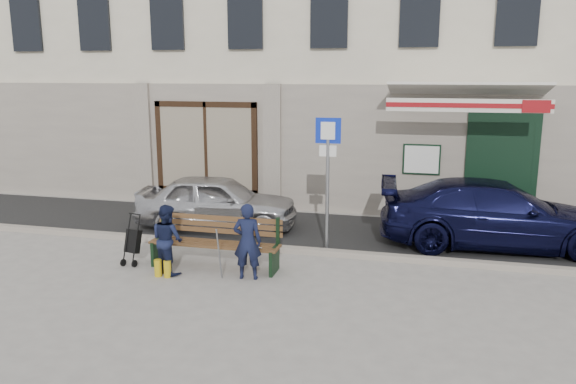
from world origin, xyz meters
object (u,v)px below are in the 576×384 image
(woman, at_px, (167,239))
(stroller, at_px, (133,242))
(car_silver, at_px, (217,202))
(man, at_px, (247,241))
(parking_sign, at_px, (328,163))
(car_navy, at_px, (496,214))
(bench, at_px, (212,243))

(woman, height_order, stroller, woman)
(stroller, bearing_deg, car_silver, 89.56)
(car_silver, relative_size, woman, 2.92)
(car_silver, height_order, man, man)
(woman, xyz_separation_m, stroller, (-0.85, 0.29, -0.21))
(parking_sign, relative_size, woman, 2.13)
(car_silver, distance_m, parking_sign, 3.13)
(car_navy, relative_size, stroller, 4.99)
(car_navy, distance_m, woman, 6.53)
(car_silver, distance_m, bench, 2.67)
(parking_sign, xyz_separation_m, stroller, (-3.34, -1.64, -1.36))
(bench, bearing_deg, car_silver, 109.34)
(parking_sign, height_order, man, parking_sign)
(bench, height_order, man, man)
(parking_sign, height_order, woman, parking_sign)
(woman, bearing_deg, car_silver, -57.86)
(man, bearing_deg, car_silver, -69.70)
(car_silver, distance_m, stroller, 2.77)
(car_silver, relative_size, bench, 1.51)
(car_silver, bearing_deg, parking_sign, -118.71)
(car_silver, xyz_separation_m, man, (1.68, -2.90, 0.05))
(car_silver, relative_size, parking_sign, 1.37)
(man, bearing_deg, stroller, -15.02)
(man, bearing_deg, parking_sign, -129.02)
(parking_sign, distance_m, woman, 3.35)
(bench, distance_m, stroller, 1.51)
(woman, bearing_deg, bench, -116.79)
(parking_sign, bearing_deg, car_silver, 157.39)
(man, xyz_separation_m, stroller, (-2.30, 0.21, -0.25))
(parking_sign, relative_size, stroller, 2.84)
(car_navy, distance_m, man, 5.24)
(car_silver, distance_m, woman, 2.99)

